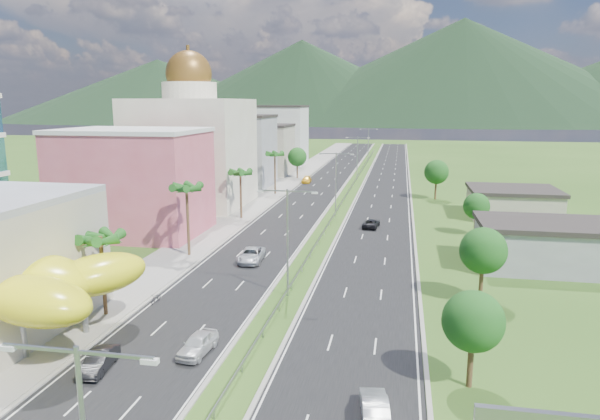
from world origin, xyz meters
The scene contains 34 objects.
ground centered at (0.00, 0.00, 0.00)m, with size 500.00×500.00×0.00m, color #2D5119.
road_left centered at (-7.50, 90.00, 0.02)m, with size 11.00×260.00×0.04m, color black.
road_right centered at (7.50, 90.00, 0.02)m, with size 11.00×260.00×0.04m, color black.
sidewalk_left centered at (-17.00, 90.00, 0.06)m, with size 7.00×260.00×0.12m, color gray.
median_guardrail centered at (0.00, 71.99, 0.62)m, with size 0.10×216.06×0.76m.
streetlight_median_b centered at (0.00, 10.00, 6.75)m, with size 6.04×0.25×11.00m.
streetlight_median_c centered at (0.00, 50.00, 6.75)m, with size 6.04×0.25×11.00m.
streetlight_median_d centered at (0.00, 95.00, 6.75)m, with size 6.04×0.25×11.00m.
streetlight_median_e centered at (0.00, 140.00, 6.75)m, with size 6.04×0.25×11.00m.
lime_canopy centered at (-20.00, -4.00, 4.99)m, with size 18.00×15.00×7.40m.
pink_shophouse centered at (-28.00, 32.00, 7.50)m, with size 20.00×15.00×15.00m, color #C65163.
domed_building centered at (-28.00, 55.00, 11.35)m, with size 20.00×20.00×28.70m.
midrise_grey centered at (-27.00, 80.00, 8.00)m, with size 16.00×15.00×16.00m, color gray.
midrise_beige centered at (-27.00, 102.00, 6.50)m, with size 16.00×15.00×13.00m, color #A29A85.
midrise_white centered at (-27.00, 125.00, 9.00)m, with size 16.00×15.00×18.00m, color silver.
shed_near centered at (28.00, 25.00, 2.50)m, with size 15.00×10.00×5.00m, color gray.
shed_far centered at (30.00, 55.00, 2.20)m, with size 14.00×12.00×4.40m, color #A29A85.
palm_tree_b centered at (-15.50, 2.00, 7.06)m, with size 3.60×3.60×8.10m.
palm_tree_c centered at (-15.50, 22.00, 8.50)m, with size 3.60×3.60×9.60m.
palm_tree_d centered at (-15.50, 45.00, 7.54)m, with size 3.60×3.60×8.60m.
palm_tree_e centered at (-15.50, 70.00, 8.31)m, with size 3.60×3.60×9.40m.
leafy_tree_lfar centered at (-15.50, 95.00, 5.58)m, with size 4.90×4.90×8.05m.
leafy_tree_ra centered at (16.00, -5.00, 4.78)m, with size 4.20×4.20×6.90m.
leafy_tree_rb centered at (19.00, 12.00, 5.18)m, with size 4.55×4.55×7.47m.
leafy_tree_rc centered at (22.00, 40.00, 4.37)m, with size 3.85×3.85×6.33m.
leafy_tree_rd centered at (18.00, 70.00, 5.58)m, with size 4.90×4.90×8.05m.
mountain_ridge centered at (60.00, 450.00, 0.00)m, with size 860.00×140.00×90.00m, color black, non-canonical shape.
car_white_near_left centered at (-4.23, -3.82, 0.83)m, with size 1.86×4.61×1.57m, color silver.
car_dark_left centered at (-10.35, -7.67, 0.76)m, with size 1.52×4.36×1.44m, color black.
car_silver_mid_left centered at (-6.85, 20.79, 0.86)m, with size 2.72×5.91×1.64m, color #B5B8BD.
car_yellow_far_left centered at (-11.76, 87.62, 0.78)m, with size 2.07×5.09×1.48m, color yellow.
car_silver_right centered at (9.76, -10.16, 0.81)m, with size 1.63×4.66×1.54m, color #B7BABF.
car_dark_far_right centered at (6.62, 42.07, 0.71)m, with size 2.23×4.83×1.34m, color black.
motorcycle centered at (-12.30, 5.74, 0.60)m, with size 0.53×1.75×1.12m, color black.
Camera 1 is at (10.79, -40.42, 19.24)m, focal length 32.00 mm.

